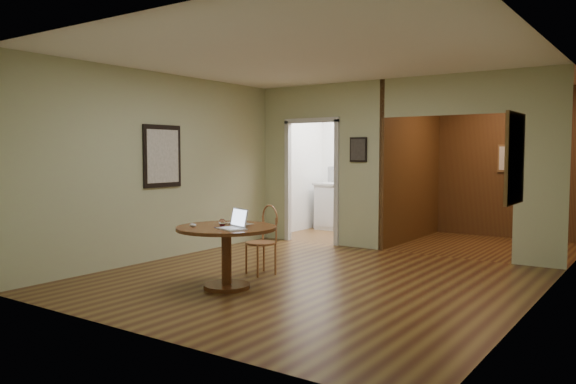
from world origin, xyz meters
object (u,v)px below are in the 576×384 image
Objects in this scene: chair at (264,236)px; closed_laptop at (236,224)px; open_laptop at (235,223)px; dining_table at (226,242)px.

closed_laptop is at bearing -58.81° from chair.
open_laptop is (0.32, -0.96, 0.28)m from chair.
dining_table is 0.23m from closed_laptop.
chair reaches higher than closed_laptop.
dining_table is 1.29× the size of chair.
dining_table is at bearing -63.53° from chair.
dining_table is 3.23× the size of closed_laptop.
dining_table is at bearing 174.75° from open_laptop.
open_laptop is at bearing -24.42° from dining_table.
closed_laptop reaches higher than dining_table.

